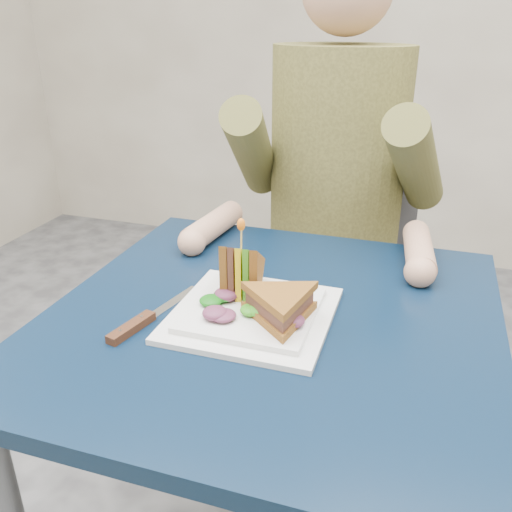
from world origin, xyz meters
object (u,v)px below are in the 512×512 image
(plate, at_px, (252,313))
(sandwich_upright, at_px, (242,274))
(chair, at_px, (336,258))
(diner, at_px, (337,138))
(table, at_px, (272,352))
(knife, at_px, (140,322))
(sandwich_flat, at_px, (281,306))
(fork, at_px, (194,303))

(plate, height_order, sandwich_upright, sandwich_upright)
(chair, xyz_separation_m, sandwich_upright, (-0.06, -0.65, 0.24))
(chair, relative_size, diner, 1.25)
(diner, height_order, sandwich_upright, diner)
(chair, distance_m, plate, 0.73)
(table, height_order, plate, plate)
(knife, bearing_deg, diner, 73.79)
(sandwich_flat, relative_size, sandwich_upright, 1.37)
(sandwich_flat, height_order, fork, sandwich_flat)
(sandwich_upright, height_order, knife, sandwich_upright)
(sandwich_flat, bearing_deg, fork, 168.60)
(diner, xyz_separation_m, fork, (-0.14, -0.58, -0.18))
(chair, bearing_deg, diner, -90.00)
(table, bearing_deg, fork, -173.64)
(sandwich_flat, bearing_deg, plate, 155.56)
(sandwich_upright, bearing_deg, diner, 83.46)
(chair, bearing_deg, table, -90.00)
(chair, height_order, knife, chair)
(table, height_order, chair, chair)
(sandwich_flat, xyz_separation_m, sandwich_upright, (-0.09, 0.07, 0.01))
(chair, relative_size, plate, 3.58)
(plate, height_order, sandwich_flat, sandwich_flat)
(chair, bearing_deg, knife, -103.98)
(chair, xyz_separation_m, sandwich_flat, (0.03, -0.72, 0.23))
(sandwich_upright, xyz_separation_m, fork, (-0.08, -0.04, -0.05))
(plate, xyz_separation_m, sandwich_upright, (-0.03, 0.04, 0.05))
(fork, bearing_deg, sandwich_upright, 25.47)
(fork, bearing_deg, plate, -4.37)
(plate, distance_m, sandwich_upright, 0.07)
(chair, bearing_deg, sandwich_upright, -95.42)
(diner, relative_size, plate, 2.87)
(sandwich_upright, relative_size, knife, 0.68)
(table, bearing_deg, knife, -151.40)
(sandwich_flat, height_order, sandwich_upright, sandwich_upright)
(sandwich_upright, bearing_deg, chair, 84.58)
(chair, relative_size, fork, 5.18)
(table, distance_m, sandwich_flat, 0.14)
(chair, bearing_deg, fork, -101.37)
(diner, distance_m, sandwich_upright, 0.56)
(sandwich_upright, relative_size, fork, 0.84)
(diner, bearing_deg, sandwich_upright, -96.54)
(table, relative_size, diner, 1.01)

